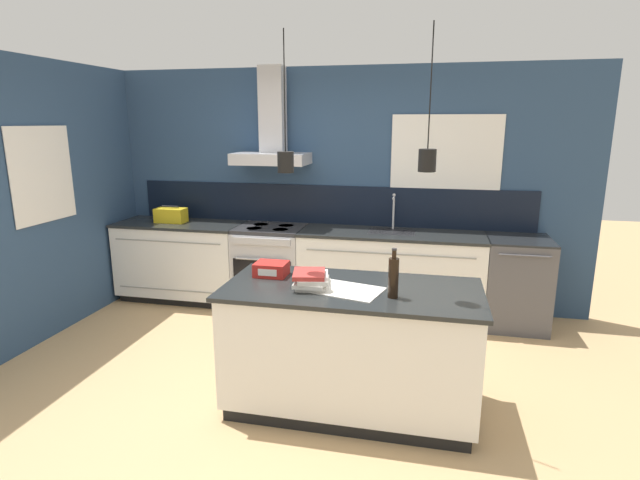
{
  "coord_description": "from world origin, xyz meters",
  "views": [
    {
      "loc": [
        1.11,
        -3.39,
        2.02
      ],
      "look_at": [
        0.22,
        0.62,
        1.05
      ],
      "focal_mm": 28.0,
      "sensor_mm": 36.0,
      "label": 1
    }
  ],
  "objects_px": {
    "dishwasher": "(516,282)",
    "bottle_on_island": "(393,277)",
    "oven_range": "(271,267)",
    "book_stack": "(312,279)",
    "red_supply_box": "(271,269)",
    "yellow_toolbox": "(171,215)"
  },
  "relations": [
    {
      "from": "dishwasher",
      "to": "book_stack",
      "type": "bearing_deg",
      "value": -131.14
    },
    {
      "from": "oven_range",
      "to": "dishwasher",
      "type": "distance_m",
      "value": 2.57
    },
    {
      "from": "book_stack",
      "to": "yellow_toolbox",
      "type": "distance_m",
      "value": 2.83
    },
    {
      "from": "book_stack",
      "to": "yellow_toolbox",
      "type": "relative_size",
      "value": 0.98
    },
    {
      "from": "oven_range",
      "to": "book_stack",
      "type": "bearing_deg",
      "value": -64.09
    },
    {
      "from": "oven_range",
      "to": "dishwasher",
      "type": "bearing_deg",
      "value": 0.09
    },
    {
      "from": "red_supply_box",
      "to": "dishwasher",
      "type": "bearing_deg",
      "value": 40.05
    },
    {
      "from": "red_supply_box",
      "to": "yellow_toolbox",
      "type": "bearing_deg",
      "value": 135.92
    },
    {
      "from": "oven_range",
      "to": "red_supply_box",
      "type": "xyz_separation_m",
      "value": [
        0.56,
        -1.68,
        0.5
      ]
    },
    {
      "from": "oven_range",
      "to": "red_supply_box",
      "type": "relative_size",
      "value": 3.86
    },
    {
      "from": "red_supply_box",
      "to": "yellow_toolbox",
      "type": "distance_m",
      "value": 2.43
    },
    {
      "from": "oven_range",
      "to": "book_stack",
      "type": "distance_m",
      "value": 2.16
    },
    {
      "from": "bottle_on_island",
      "to": "red_supply_box",
      "type": "height_order",
      "value": "bottle_on_island"
    },
    {
      "from": "bottle_on_island",
      "to": "red_supply_box",
      "type": "distance_m",
      "value": 0.97
    },
    {
      "from": "book_stack",
      "to": "red_supply_box",
      "type": "xyz_separation_m",
      "value": [
        -0.36,
        0.2,
        -0.01
      ]
    },
    {
      "from": "dishwasher",
      "to": "book_stack",
      "type": "height_order",
      "value": "book_stack"
    },
    {
      "from": "dishwasher",
      "to": "red_supply_box",
      "type": "xyz_separation_m",
      "value": [
        -2.01,
        -1.69,
        0.5
      ]
    },
    {
      "from": "yellow_toolbox",
      "to": "oven_range",
      "type": "bearing_deg",
      "value": -0.21
    },
    {
      "from": "book_stack",
      "to": "dishwasher",
      "type": "bearing_deg",
      "value": 48.86
    },
    {
      "from": "book_stack",
      "to": "red_supply_box",
      "type": "distance_m",
      "value": 0.41
    },
    {
      "from": "dishwasher",
      "to": "book_stack",
      "type": "distance_m",
      "value": 2.56
    },
    {
      "from": "dishwasher",
      "to": "bottle_on_island",
      "type": "bearing_deg",
      "value": -118.88
    }
  ]
}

